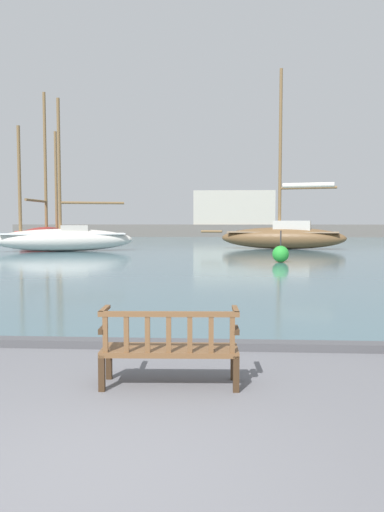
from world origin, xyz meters
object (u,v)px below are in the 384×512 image
at_px(sailboat_nearest_starboard, 64,238).
at_px(channel_buoy, 281,254).
at_px(park_bench, 170,347).
at_px(sailboat_distant_harbor, 283,235).
at_px(sailboat_centre_channel, 46,232).

height_order(sailboat_nearest_starboard, channel_buoy, sailboat_nearest_starboard).
relative_size(park_bench, sailboat_nearest_starboard, 0.17).
bearing_deg(sailboat_distant_harbor, sailboat_centre_channel, 158.21).
distance_m(sailboat_distant_harbor, sailboat_nearest_starboard, 14.73).
xyz_separation_m(sailboat_distant_harbor, sailboat_nearest_starboard, (-14.29, -3.56, -0.12)).
xyz_separation_m(park_bench, sailboat_distant_harbor, (4.83, 29.03, 0.59)).
bearing_deg(sailboat_centre_channel, park_bench, -68.21).
xyz_separation_m(sailboat_centre_channel, sailboat_distant_harbor, (19.57, -7.82, 0.02)).
relative_size(park_bench, sailboat_distant_harbor, 0.13).
distance_m(sailboat_centre_channel, sailboat_distant_harbor, 21.07).
bearing_deg(park_bench, channel_buoy, 79.26).
relative_size(sailboat_distant_harbor, channel_buoy, 8.35).
distance_m(sailboat_nearest_starboard, channel_buoy, 15.09).
height_order(sailboat_distant_harbor, channel_buoy, sailboat_distant_harbor).
height_order(park_bench, sailboat_distant_harbor, sailboat_distant_harbor).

